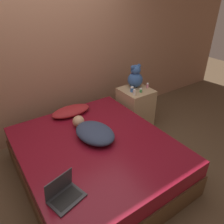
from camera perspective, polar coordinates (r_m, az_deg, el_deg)
The scene contains 12 objects.
ground_plane at distance 2.99m, azimuth -3.89°, elevation -15.84°, with size 12.00×12.00×0.00m, color brown.
wall_back at distance 3.36m, azimuth -16.34°, elevation 14.39°, with size 8.00×0.06×2.60m.
bed at distance 2.81m, azimuth -4.07°, elevation -12.26°, with size 1.72×1.98×0.51m.
nightstand at distance 3.75m, azimuth 6.06°, elevation 1.14°, with size 0.48×0.50×0.67m.
pillow at distance 3.23m, azimuth -10.67°, elevation 0.26°, with size 0.58×0.29×0.11m.
person_lying at distance 2.71m, azimuth -4.88°, elevation -5.11°, with size 0.48×0.73×0.16m.
laptop at distance 2.09m, azimuth -12.46°, elevation -20.02°, with size 0.34×0.29×0.23m.
teddy_bear at distance 3.64m, azimuth 6.09°, elevation 8.97°, with size 0.25×0.25×0.38m.
bottle_blue at distance 3.50m, azimuth 5.25°, elevation 5.90°, with size 0.06×0.06×0.08m.
bottle_green at distance 3.50m, azimuth 7.53°, elevation 5.63°, with size 0.04×0.04×0.07m.
bottle_pink at distance 3.68m, azimuth 9.25°, elevation 6.84°, with size 0.04×0.04×0.08m.
bottle_white at distance 3.39m, azimuth 5.86°, elevation 5.12°, with size 0.04×0.04×0.09m.
Camera 1 is at (-1.01, -1.82, 2.15)m, focal length 35.00 mm.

